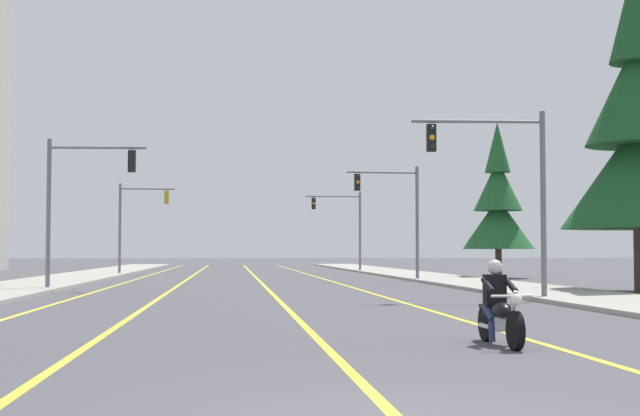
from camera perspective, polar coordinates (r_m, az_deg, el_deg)
The scene contains 14 objects.
lane_stripe_center at distance 53.49m, azimuth -4.03°, elevation -4.46°, with size 0.16×100.00×0.01m, color yellow.
lane_stripe_left at distance 53.52m, azimuth -8.31°, elevation -4.43°, with size 0.16×100.00×0.01m, color yellow.
lane_stripe_right at distance 53.74m, azimuth 0.03°, elevation -4.45°, with size 0.16×100.00×0.01m, color yellow.
lane_stripe_far_left at distance 53.73m, azimuth -11.40°, elevation -4.40°, with size 0.16×100.00×0.01m, color yellow.
sidewalk_kerb_right at distance 49.89m, azimuth 8.00°, elevation -4.48°, with size 4.40×110.00×0.14m, color #9E998E.
sidewalk_kerb_left at distance 49.28m, azimuth -16.23°, elevation -4.42°, with size 4.40×110.00×0.14m, color #9E998E.
motorcycle_with_rider at distance 15.76m, azimuth 11.26°, elevation -6.40°, with size 0.70×2.19×1.46m.
traffic_signal_near_right at distance 30.06m, azimuth 11.67°, elevation 2.01°, with size 4.41×0.43×6.20m.
traffic_signal_near_left at distance 38.18m, azimuth -15.15°, elevation 1.01°, with size 4.04×0.41×6.20m.
traffic_signal_mid_right at distance 48.79m, azimuth 4.92°, elevation 0.13°, with size 3.99×0.56×6.20m.
traffic_signal_mid_left at distance 62.52m, azimuth -11.61°, elevation -0.47°, with size 3.74×0.49×6.20m.
traffic_signal_far_right at distance 69.83m, azimuth 1.56°, elevation -0.73°, with size 4.35×0.37×6.20m.
conifer_tree_right_verge_near at distance 37.42m, azimuth 19.54°, elevation 4.34°, with size 6.06×6.06×13.35m.
conifer_tree_right_verge_far at distance 54.51m, azimuth 11.20°, elevation 0.11°, with size 4.24×4.24×9.33m.
Camera 1 is at (-1.44, -8.44, 1.60)m, focal length 50.55 mm.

